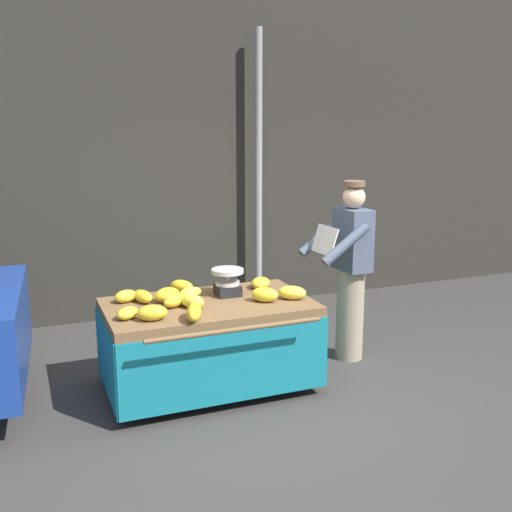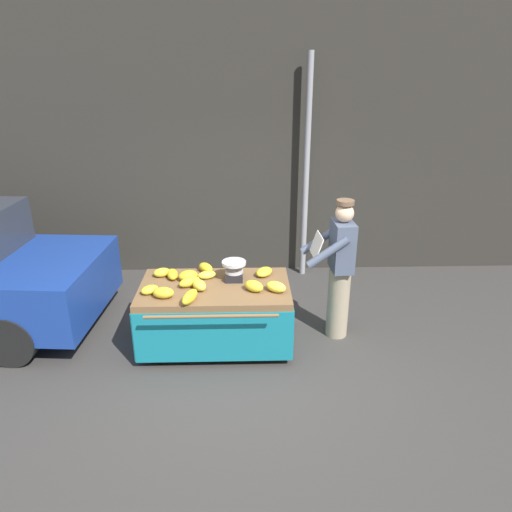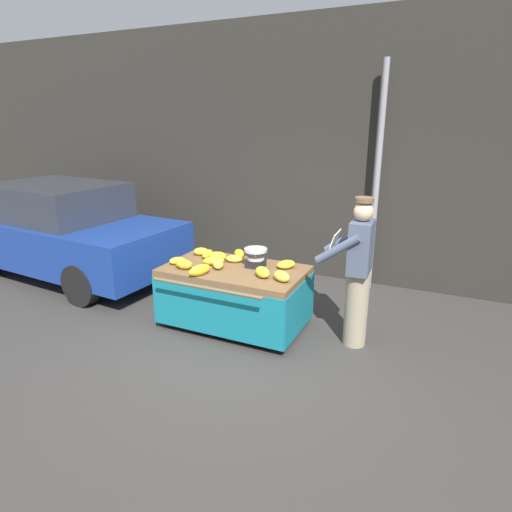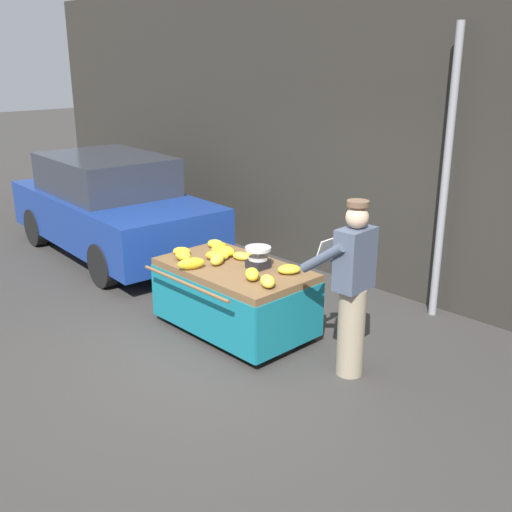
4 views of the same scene
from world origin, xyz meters
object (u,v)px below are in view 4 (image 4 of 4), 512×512
(banana_bunch_1, at_px, (268,281))
(weighing_scale, at_px, (258,257))
(banana_bunch_3, at_px, (289,269))
(banana_bunch_6, at_px, (191,264))
(banana_bunch_7, at_px, (182,251))
(banana_bunch_10, at_px, (183,255))
(vendor_person, at_px, (352,289))
(banana_bunch_11, at_px, (219,247))
(banana_bunch_4, at_px, (241,256))
(banana_bunch_5, at_px, (217,259))
(banana_bunch_0, at_px, (217,256))
(banana_bunch_9, at_px, (252,251))
(banana_bunch_2, at_px, (225,251))
(street_pole, at_px, (445,178))
(banana_bunch_8, at_px, (215,244))
(banana_bunch_12, at_px, (252,274))
(banana_cart, at_px, (234,285))
(parked_car, at_px, (111,206))

(banana_bunch_1, bearing_deg, weighing_scale, 145.79)
(banana_bunch_3, relative_size, banana_bunch_6, 0.81)
(banana_bunch_6, xyz_separation_m, banana_bunch_7, (-0.46, 0.22, -0.02))
(banana_bunch_10, bearing_deg, vendor_person, 13.02)
(weighing_scale, bearing_deg, banana_bunch_11, 174.62)
(banana_bunch_4, xyz_separation_m, banana_bunch_5, (-0.07, -0.29, 0.01))
(banana_bunch_4, bearing_deg, banana_bunch_11, 177.50)
(banana_bunch_0, height_order, banana_bunch_9, banana_bunch_9)
(banana_bunch_2, bearing_deg, banana_bunch_5, -58.94)
(street_pole, xyz_separation_m, banana_bunch_8, (-1.90, -1.76, -0.82))
(street_pole, xyz_separation_m, banana_bunch_0, (-1.55, -2.03, -0.82))
(banana_bunch_3, bearing_deg, banana_bunch_12, -107.61)
(street_pole, distance_m, banana_cart, 2.63)
(weighing_scale, relative_size, banana_bunch_1, 1.18)
(banana_bunch_10, bearing_deg, banana_bunch_6, -21.28)
(banana_bunch_11, distance_m, vendor_person, 1.96)
(banana_bunch_1, distance_m, banana_bunch_4, 0.87)
(banana_cart, bearing_deg, banana_bunch_0, -179.51)
(banana_bunch_2, bearing_deg, banana_bunch_0, -78.55)
(banana_bunch_12, bearing_deg, banana_bunch_8, 158.80)
(banana_bunch_6, xyz_separation_m, banana_bunch_11, (-0.26, 0.61, -0.01))
(weighing_scale, bearing_deg, banana_bunch_4, 171.02)
(street_pole, relative_size, parked_car, 0.82)
(banana_bunch_8, relative_size, vendor_person, 0.12)
(banana_bunch_1, xyz_separation_m, banana_bunch_6, (-0.93, -0.23, 0.01))
(banana_bunch_0, bearing_deg, banana_bunch_6, -83.81)
(banana_bunch_6, distance_m, banana_bunch_12, 0.73)
(banana_bunch_3, bearing_deg, banana_bunch_6, -141.20)
(banana_bunch_11, bearing_deg, banana_bunch_1, -17.95)
(street_pole, distance_m, banana_bunch_12, 2.47)
(banana_bunch_9, relative_size, banana_bunch_12, 1.01)
(banana_cart, distance_m, banana_bunch_0, 0.39)
(banana_bunch_2, distance_m, banana_bunch_10, 0.48)
(banana_bunch_6, distance_m, banana_bunch_9, 0.79)
(banana_bunch_7, height_order, banana_bunch_9, banana_bunch_9)
(banana_cart, bearing_deg, parked_car, 171.23)
(banana_bunch_9, bearing_deg, banana_bunch_11, -156.33)
(banana_bunch_10, xyz_separation_m, parked_car, (-2.89, 0.81, -0.08))
(banana_bunch_6, bearing_deg, banana_bunch_5, 76.26)
(banana_bunch_5, xyz_separation_m, banana_bunch_9, (0.04, 0.48, -0.00))
(weighing_scale, height_order, banana_bunch_7, weighing_scale)
(banana_bunch_0, relative_size, banana_bunch_8, 1.33)
(parked_car, bearing_deg, banana_bunch_8, -5.32)
(street_pole, xyz_separation_m, banana_bunch_4, (-1.37, -1.83, -0.82))
(parked_car, bearing_deg, banana_bunch_12, -9.95)
(banana_bunch_2, height_order, parked_car, parked_car)
(banana_bunch_7, relative_size, parked_car, 0.05)
(banana_bunch_12, bearing_deg, weighing_scale, 126.88)
(street_pole, height_order, banana_bunch_10, street_pole)
(banana_bunch_3, bearing_deg, banana_bunch_2, -172.91)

